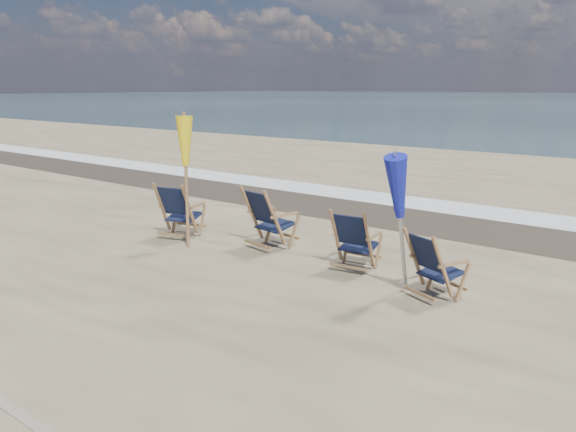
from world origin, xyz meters
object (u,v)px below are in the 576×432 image
beach_chair_0 (190,212)px  beach_chair_3 (442,270)px  umbrella_yellow (185,149)px  umbrella_blue (403,189)px  beach_chair_2 (369,243)px  beach_chair_1 (275,221)px

beach_chair_0 → beach_chair_3: 4.93m
beach_chair_3 → beach_chair_0: bearing=20.4°
umbrella_yellow → umbrella_blue: umbrella_yellow is taller
beach_chair_2 → beach_chair_3: size_ratio=1.03×
beach_chair_1 → umbrella_yellow: size_ratio=0.49×
beach_chair_2 → umbrella_blue: umbrella_blue is taller
beach_chair_1 → umbrella_yellow: (-1.46, -0.63, 1.18)m
beach_chair_0 → beach_chair_3: bearing=162.1°
beach_chair_0 → umbrella_yellow: (0.28, -0.30, 1.20)m
beach_chair_3 → umbrella_blue: size_ratio=0.48×
beach_chair_0 → beach_chair_2: 3.57m
beach_chair_1 → beach_chair_3: bearing=-179.6°
beach_chair_2 → beach_chair_3: (1.37, -0.52, -0.01)m
beach_chair_1 → beach_chair_0: bearing=20.2°
beach_chair_0 → umbrella_blue: bearing=162.0°
beach_chair_0 → beach_chair_2: (3.55, 0.32, -0.05)m
beach_chair_1 → beach_chair_3: 3.23m
beach_chair_2 → beach_chair_0: bearing=-0.8°
beach_chair_0 → umbrella_blue: size_ratio=0.54×
beach_chair_0 → umbrella_blue: 4.42m
beach_chair_2 → umbrella_yellow: (-3.27, -0.62, 1.25)m
beach_chair_0 → beach_chair_1: size_ratio=0.97×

